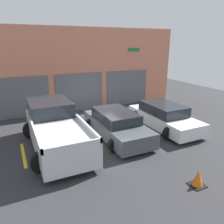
{
  "coord_description": "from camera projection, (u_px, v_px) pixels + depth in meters",
  "views": [
    {
      "loc": [
        -4.34,
        -10.68,
        4.29
      ],
      "look_at": [
        0.0,
        -1.55,
        1.1
      ],
      "focal_mm": 35.0,
      "sensor_mm": 36.0,
      "label": 1
    }
  ],
  "objects": [
    {
      "name": "pickup_truck",
      "position": [
        55.0,
        128.0,
        9.35
      ],
      "size": [
        2.54,
        5.19,
        1.78
      ],
      "color": "silver",
      "rests_on": "ground"
    },
    {
      "name": "sedan_white",
      "position": [
        164.0,
        117.0,
        11.48
      ],
      "size": [
        2.15,
        4.39,
        1.28
      ],
      "color": "white",
      "rests_on": "ground"
    },
    {
      "name": "shophouse_building",
      "position": [
        80.0,
        70.0,
        14.31
      ],
      "size": [
        13.98,
        0.68,
        5.28
      ],
      "color": "#D17A5B",
      "rests_on": "ground"
    },
    {
      "name": "sedan_side",
      "position": [
        116.0,
        125.0,
        10.34
      ],
      "size": [
        2.12,
        4.38,
        1.26
      ],
      "color": "#474C51",
      "rests_on": "ground"
    },
    {
      "name": "parking_stripe_right",
      "position": [
        183.0,
        123.0,
        12.21
      ],
      "size": [
        0.12,
        2.2,
        0.01
      ],
      "primitive_type": "cube",
      "color": "gold",
      "rests_on": "ground"
    },
    {
      "name": "parking_stripe_left",
      "position": [
        89.0,
        142.0,
        9.92
      ],
      "size": [
        0.12,
        2.2,
        0.01
      ],
      "primitive_type": "cube",
      "color": "gold",
      "rests_on": "ground"
    },
    {
      "name": "traffic_cone",
      "position": [
        198.0,
        178.0,
        6.82
      ],
      "size": [
        0.47,
        0.47,
        0.55
      ],
      "color": "black",
      "rests_on": "ground"
    },
    {
      "name": "parking_stripe_centre",
      "position": [
        141.0,
        132.0,
        11.07
      ],
      "size": [
        0.12,
        2.2,
        0.01
      ],
      "primitive_type": "cube",
      "color": "gold",
      "rests_on": "ground"
    },
    {
      "name": "ground_plane",
      "position": [
        100.0,
        123.0,
        12.27
      ],
      "size": [
        28.0,
        28.0,
        0.0
      ],
      "primitive_type": "plane",
      "color": "#2D2D30"
    },
    {
      "name": "parking_stripe_far_left",
      "position": [
        24.0,
        155.0,
        8.78
      ],
      "size": [
        0.12,
        2.2,
        0.01
      ],
      "primitive_type": "cube",
      "color": "gold",
      "rests_on": "ground"
    }
  ]
}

